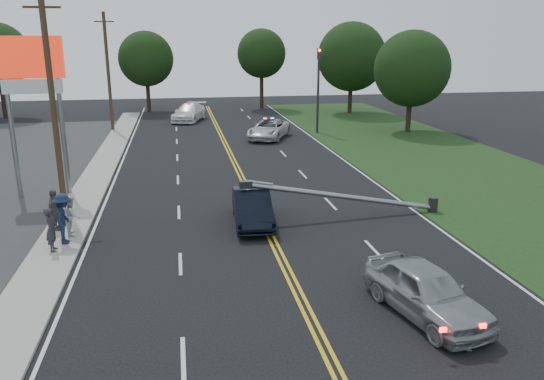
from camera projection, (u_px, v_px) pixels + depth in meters
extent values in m
plane|color=black|center=(305.00, 308.00, 16.08)|extent=(120.00, 120.00, 0.00)
cube|color=#A29D93|center=(74.00, 217.00, 24.10)|extent=(1.80, 70.00, 0.12)
cube|color=#153414|center=(511.00, 194.00, 27.82)|extent=(12.00, 80.00, 0.01)
cube|color=gold|center=(257.00, 208.00, 25.53)|extent=(0.36, 80.00, 0.00)
cylinder|color=gray|center=(12.00, 130.00, 26.37)|extent=(0.24, 0.24, 7.00)
cylinder|color=gray|center=(63.00, 128.00, 26.78)|extent=(0.24, 0.24, 7.00)
cube|color=red|center=(29.00, 57.00, 25.61)|extent=(3.20, 0.35, 2.00)
cube|color=white|center=(32.00, 86.00, 26.00)|extent=(2.80, 0.30, 0.70)
cylinder|color=#2D2D30|center=(318.00, 92.00, 44.89)|extent=(0.20, 0.20, 7.00)
cube|color=#2D2D30|center=(319.00, 54.00, 44.03)|extent=(0.28, 0.28, 0.90)
sphere|color=#FF0C07|center=(320.00, 50.00, 43.80)|extent=(0.22, 0.22, 0.22)
cylinder|color=#2D2D30|center=(433.00, 205.00, 24.92)|extent=(0.44, 0.44, 0.70)
cylinder|color=gray|center=(343.00, 196.00, 23.99)|extent=(8.90, 0.24, 1.80)
cube|color=#2D2D30|center=(246.00, 184.00, 23.03)|extent=(0.55, 0.32, 0.30)
cylinder|color=#382619|center=(53.00, 103.00, 24.49)|extent=(0.28, 0.28, 10.00)
cube|color=#382619|center=(42.00, 7.00, 23.33)|extent=(1.60, 0.10, 0.10)
cylinder|color=#382619|center=(108.00, 73.00, 45.30)|extent=(0.28, 0.28, 10.00)
cube|color=#382619|center=(104.00, 22.00, 44.14)|extent=(1.60, 0.10, 0.10)
cylinder|color=black|center=(3.00, 100.00, 53.77)|extent=(0.44, 0.44, 3.62)
cylinder|color=black|center=(148.00, 97.00, 58.37)|extent=(0.44, 0.44, 3.31)
sphere|color=black|center=(146.00, 59.00, 57.25)|extent=(5.89, 5.89, 5.89)
cylinder|color=black|center=(262.00, 93.00, 61.07)|extent=(0.44, 0.44, 3.60)
sphere|color=black|center=(261.00, 53.00, 59.86)|extent=(5.49, 5.49, 5.49)
cylinder|color=black|center=(350.00, 97.00, 57.38)|extent=(0.44, 0.44, 3.46)
sphere|color=black|center=(352.00, 57.00, 56.21)|extent=(7.26, 7.26, 7.26)
cylinder|color=black|center=(409.00, 114.00, 45.88)|extent=(0.44, 0.44, 3.12)
sphere|color=black|center=(412.00, 69.00, 44.82)|extent=(6.41, 6.41, 6.41)
imported|color=black|center=(252.00, 207.00, 23.23)|extent=(1.78, 4.55, 1.48)
imported|color=#94979B|center=(426.00, 291.00, 15.50)|extent=(2.77, 4.81, 1.54)
imported|color=silver|center=(269.00, 129.00, 42.98)|extent=(4.58, 5.93, 1.50)
imported|color=white|center=(189.00, 113.00, 51.98)|extent=(4.00, 6.14, 1.65)
imported|color=#2C2A33|center=(51.00, 229.00, 19.90)|extent=(0.44, 0.64, 1.70)
imported|color=silver|center=(71.00, 216.00, 21.60)|extent=(0.71, 0.86, 1.60)
imported|color=#192240|center=(64.00, 219.00, 20.61)|extent=(0.82, 1.34, 2.01)
imported|color=#61534D|center=(54.00, 210.00, 22.07)|extent=(0.57, 1.07, 1.75)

